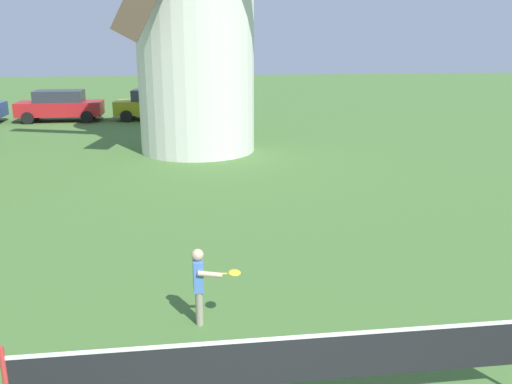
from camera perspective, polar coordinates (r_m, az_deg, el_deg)
tennis_net at (r=6.32m, az=2.51°, el=-17.31°), size 5.87×0.06×1.10m
player_far at (r=8.18m, az=-5.89°, el=-9.33°), size 0.71×0.46×1.19m
parked_car_red at (r=29.80m, az=-19.89°, el=8.56°), size 4.20×1.89×1.56m
parked_car_mustard at (r=29.05m, az=-10.41°, el=9.07°), size 4.34×2.25×1.56m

